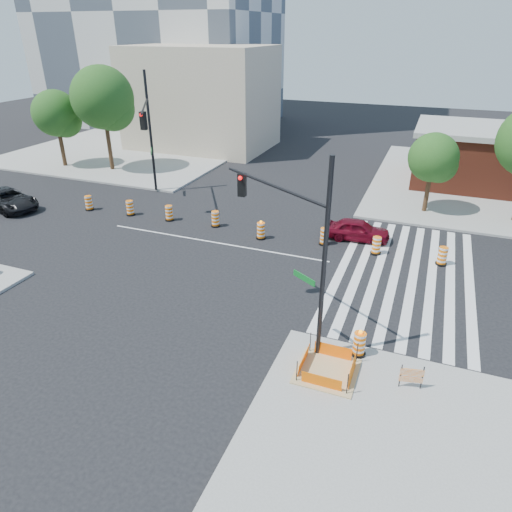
# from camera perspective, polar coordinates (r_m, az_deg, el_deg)

# --- Properties ---
(ground) EXTENTS (120.00, 120.00, 0.00)m
(ground) POSITION_cam_1_polar(r_m,az_deg,el_deg) (27.41, -5.21, 1.71)
(ground) COLOR black
(ground) RESTS_ON ground
(sidewalk_nw) EXTENTS (22.00, 22.00, 0.15)m
(sidewalk_nw) POSITION_cam_1_polar(r_m,az_deg,el_deg) (51.02, -14.78, 12.81)
(sidewalk_nw) COLOR gray
(sidewalk_nw) RESTS_ON ground
(crosswalk_east) EXTENTS (6.75, 13.50, 0.01)m
(crosswalk_east) POSITION_cam_1_polar(r_m,az_deg,el_deg) (24.95, 18.01, -2.21)
(crosswalk_east) COLOR silver
(crosswalk_east) RESTS_ON ground
(lane_centerline) EXTENTS (14.00, 0.12, 0.01)m
(lane_centerline) POSITION_cam_1_polar(r_m,az_deg,el_deg) (27.40, -5.21, 1.72)
(lane_centerline) COLOR silver
(lane_centerline) RESTS_ON ground
(excavation_pit) EXTENTS (2.20, 2.20, 0.90)m
(excavation_pit) POSITION_cam_1_polar(r_m,az_deg,el_deg) (17.47, 8.87, -13.91)
(excavation_pit) COLOR tan
(excavation_pit) RESTS_ON ground
(beige_midrise) EXTENTS (14.00, 10.00, 10.00)m
(beige_midrise) POSITION_cam_1_polar(r_m,az_deg,el_deg) (50.36, -6.81, 19.01)
(beige_midrise) COLOR #B8A78D
(beige_midrise) RESTS_ON ground
(red_coupe) EXTENTS (3.88, 1.82, 1.29)m
(red_coupe) POSITION_cam_1_polar(r_m,az_deg,el_deg) (28.09, 12.61, 3.22)
(red_coupe) COLOR #5E0817
(red_coupe) RESTS_ON ground
(dark_suv) EXTENTS (5.44, 3.48, 1.40)m
(dark_suv) POSITION_cam_1_polar(r_m,az_deg,el_deg) (36.77, -28.61, 6.25)
(dark_suv) COLOR black
(dark_suv) RESTS_ON ground
(signal_pole_se) EXTENTS (5.07, 3.21, 7.77)m
(signal_pole_se) POSITION_cam_1_polar(r_m,az_deg,el_deg) (16.93, 4.82, 3.15)
(signal_pole_se) COLOR black
(signal_pole_se) RESTS_ON ground
(signal_pole_nw) EXTENTS (3.50, 5.78, 8.76)m
(signal_pole_nw) POSITION_cam_1_polar(r_m,az_deg,el_deg) (33.89, -13.34, 15.49)
(signal_pole_nw) COLOR black
(signal_pole_nw) RESTS_ON ground
(pit_drum) EXTENTS (0.58, 0.58, 1.14)m
(pit_drum) POSITION_cam_1_polar(r_m,az_deg,el_deg) (18.23, 12.76, -10.73)
(pit_drum) COLOR black
(pit_drum) RESTS_ON ground
(barricade) EXTENTS (0.80, 0.22, 0.96)m
(barricade) POSITION_cam_1_polar(r_m,az_deg,el_deg) (17.22, 18.87, -13.97)
(barricade) COLOR #FF6E05
(barricade) RESTS_ON ground
(tree_north_a) EXTENTS (4.02, 4.00, 6.80)m
(tree_north_a) POSITION_cam_1_polar(r_m,az_deg,el_deg) (45.52, -23.63, 15.74)
(tree_north_a) COLOR #382314
(tree_north_a) RESTS_ON ground
(tree_north_b) EXTENTS (5.22, 5.22, 8.87)m
(tree_north_b) POSITION_cam_1_polar(r_m,az_deg,el_deg) (42.59, -18.50, 17.86)
(tree_north_b) COLOR #382314
(tree_north_b) RESTS_ON ground
(tree_north_c) EXTENTS (3.27, 3.23, 5.49)m
(tree_north_c) POSITION_cam_1_polar(r_m,az_deg,el_deg) (32.88, 21.30, 11.08)
(tree_north_c) COLOR #382314
(tree_north_c) RESTS_ON ground
(median_drum_0) EXTENTS (0.60, 0.60, 1.02)m
(median_drum_0) POSITION_cam_1_polar(r_m,az_deg,el_deg) (34.24, -20.16, 6.19)
(median_drum_0) COLOR black
(median_drum_0) RESTS_ON ground
(median_drum_1) EXTENTS (0.60, 0.60, 1.02)m
(median_drum_1) POSITION_cam_1_polar(r_m,az_deg,el_deg) (32.40, -15.47, 5.76)
(median_drum_1) COLOR black
(median_drum_1) RESTS_ON ground
(median_drum_2) EXTENTS (0.60, 0.60, 1.02)m
(median_drum_2) POSITION_cam_1_polar(r_m,az_deg,el_deg) (30.88, -10.80, 5.23)
(median_drum_2) COLOR black
(median_drum_2) RESTS_ON ground
(median_drum_3) EXTENTS (0.60, 0.60, 1.02)m
(median_drum_3) POSITION_cam_1_polar(r_m,az_deg,el_deg) (29.50, -5.10, 4.58)
(median_drum_3) COLOR black
(median_drum_3) RESTS_ON ground
(median_drum_4) EXTENTS (0.60, 0.60, 1.18)m
(median_drum_4) POSITION_cam_1_polar(r_m,az_deg,el_deg) (27.61, 0.62, 3.13)
(median_drum_4) COLOR black
(median_drum_4) RESTS_ON ground
(median_drum_5) EXTENTS (0.60, 0.60, 1.02)m
(median_drum_5) POSITION_cam_1_polar(r_m,az_deg,el_deg) (27.14, 8.53, 2.37)
(median_drum_5) COLOR black
(median_drum_5) RESTS_ON ground
(median_drum_6) EXTENTS (0.60, 0.60, 1.02)m
(median_drum_6) POSITION_cam_1_polar(r_m,az_deg,el_deg) (26.58, 14.80, 1.20)
(median_drum_6) COLOR black
(median_drum_6) RESTS_ON ground
(median_drum_7) EXTENTS (0.60, 0.60, 1.02)m
(median_drum_7) POSITION_cam_1_polar(r_m,az_deg,el_deg) (26.48, 22.26, -0.07)
(median_drum_7) COLOR black
(median_drum_7) RESTS_ON ground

